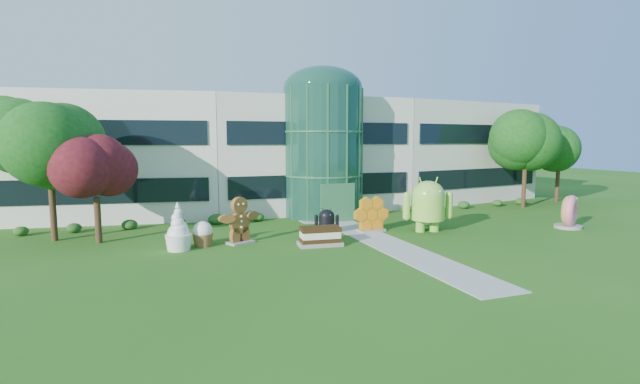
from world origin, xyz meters
name	(u,v)px	position (x,y,z in m)	size (l,w,h in m)	color
ground	(401,250)	(0.00, 0.00, 0.00)	(140.00, 140.00, 0.00)	#215114
building	(299,154)	(0.00, 18.00, 4.65)	(46.00, 15.00, 9.30)	beige
atrium	(323,153)	(0.00, 12.00, 4.90)	(6.00, 6.00, 9.80)	#194738
walkway	(383,242)	(0.00, 2.00, 0.02)	(2.40, 20.00, 0.04)	#9E9E93
tree_red	(96,191)	(-15.50, 7.50, 3.00)	(4.00, 4.00, 6.00)	#3F0C14
trees_backdrop	(318,161)	(0.00, 13.00, 4.20)	(52.00, 8.00, 8.40)	#104312
android_green	(428,202)	(4.12, 3.75, 1.94)	(3.43, 2.29, 3.89)	#8ACD41
android_black	(327,219)	(-2.22, 5.40, 0.91)	(1.60, 1.08, 1.82)	black
donut	(569,211)	(13.67, 1.49, 1.13)	(2.17, 1.04, 2.26)	#DC537D
gingerbread	(240,220)	(-7.88, 4.60, 1.36)	(2.94, 1.13, 2.72)	brown
ice_cream_sandwich	(320,236)	(-3.76, 2.44, 0.54)	(2.44, 1.22, 1.09)	black
honeycomb	(371,216)	(0.75, 5.07, 1.02)	(2.60, 0.93, 2.04)	orange
froyo	(178,226)	(-11.28, 4.09, 1.29)	(1.51, 1.51, 2.58)	white
cupcake	(203,234)	(-9.96, 4.53, 0.71)	(1.19, 1.19, 1.42)	white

